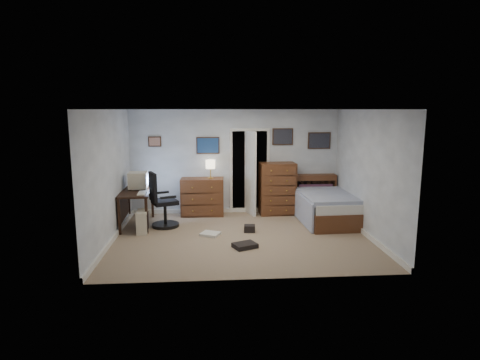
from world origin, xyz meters
The scene contains 15 objects.
floor centered at (0.00, 0.00, -0.01)m, with size 5.00×4.00×0.02m, color gray.
computer_desk centered at (-2.29, 1.00, 0.60)m, with size 0.68×1.37×0.78m.
crt_monitor centered at (-2.18, 1.15, 0.97)m, with size 0.42×0.39×0.37m.
keyboard centered at (-2.02, 0.65, 0.79)m, with size 0.16×0.41×0.02m, color beige.
pc_tower centered at (-2.00, 0.45, 0.23)m, with size 0.23×0.44×0.47m.
office_chair centered at (-1.64, 0.84, 0.46)m, with size 0.75×0.75×1.20m.
media_stack centered at (-2.32, 2.16, 0.40)m, with size 0.16×0.16×0.81m, color maroon.
low_dresser centered at (-0.80, 1.77, 0.45)m, with size 1.00×0.50×0.89m, color #592F1C.
table_lamp centered at (-0.60, 1.77, 1.21)m, with size 0.23×0.23×0.43m.
doorway centered at (0.35, 2.27, 1.00)m, with size 0.96×1.12×2.05m.
tall_dresser centered at (0.99, 1.75, 0.62)m, with size 0.85×0.50×1.25m, color #592F1C.
headboard_bookcase centered at (1.94, 1.86, 0.50)m, with size 1.04×0.27×0.93m.
bed centered at (1.98, 1.16, 0.34)m, with size 1.26×2.24×0.72m.
wall_posters centered at (0.57, 1.98, 1.75)m, with size 4.38×0.04×0.60m.
floor_clutter centered at (-0.10, -0.15, 0.05)m, with size 1.16×1.27×0.14m.
Camera 1 is at (-0.60, -7.60, 2.50)m, focal length 30.00 mm.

